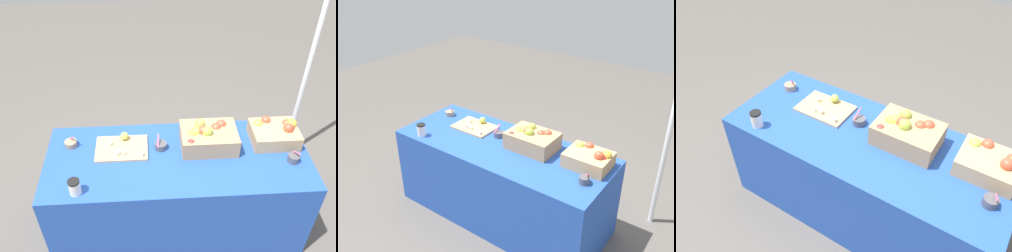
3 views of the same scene
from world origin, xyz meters
The scene contains 9 objects.
ground_plane centered at (0.00, 0.00, 0.00)m, with size 10.00×10.00×0.00m, color #56514C.
table centered at (0.00, 0.00, 0.37)m, with size 1.90×0.76×0.74m, color #234CAD.
apple_crate_left centered at (0.74, 0.14, 0.81)m, with size 0.34×0.28×0.17m.
apple_crate_middle centered at (0.23, 0.10, 0.82)m, with size 0.41×0.29×0.20m.
cutting_board_front centered at (-0.40, 0.11, 0.75)m, with size 0.38×0.27×0.08m.
sample_bowl_near centered at (-0.78, 0.17, 0.76)m, with size 0.09×0.09×0.10m.
sample_bowl_mid centered at (-0.12, 0.10, 0.77)m, with size 0.09×0.09×0.11m.
sample_bowl_far centered at (0.81, -0.10, 0.77)m, with size 0.08×0.09×0.10m.
coffee_cup centered at (-0.69, -0.29, 0.80)m, with size 0.08×0.08×0.11m.
Camera 2 is at (1.69, -2.26, 2.36)m, focal length 40.53 mm.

